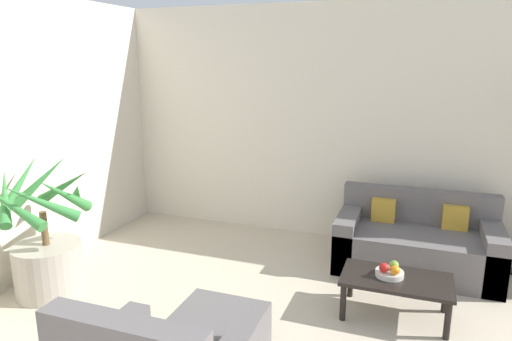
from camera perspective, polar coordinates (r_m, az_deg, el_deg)
name	(u,v)px	position (r m, az deg, el deg)	size (l,w,h in m)	color
wall_back	(406,128)	(5.25, 18.27, 5.08)	(8.31, 0.06, 2.70)	beige
potted_palm	(47,251)	(4.56, -24.65, -9.13)	(0.90, 0.91, 1.26)	#ADA393
sofa_loveseat	(416,244)	(4.93, 19.37, -8.64)	(1.55, 0.82, 0.76)	#605B5B
coffee_table	(396,283)	(4.01, 17.13, -13.32)	(0.88, 0.50, 0.34)	black
fruit_bowl	(389,273)	(3.99, 16.28, -12.25)	(0.23, 0.23, 0.05)	beige
apple_red	(384,268)	(3.93, 15.70, -11.60)	(0.08, 0.08, 0.08)	red
apple_green	(394,265)	(4.00, 16.87, -11.26)	(0.08, 0.08, 0.08)	olive
orange_fruit	(395,270)	(3.92, 17.00, -11.82)	(0.08, 0.08, 0.08)	orange
ottoman	(220,333)	(3.48, -4.53, -19.58)	(0.61, 0.50, 0.34)	#605B5B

